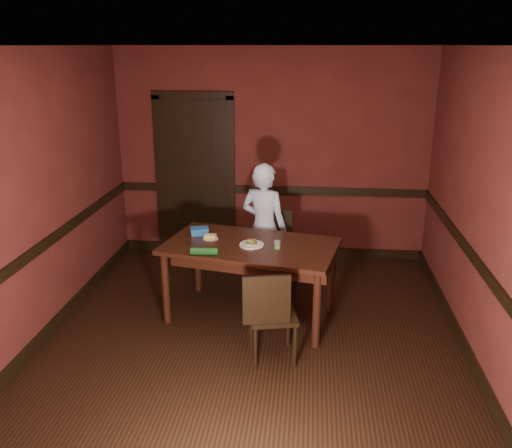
% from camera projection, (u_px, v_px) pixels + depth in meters
% --- Properties ---
extents(floor, '(4.00, 4.50, 0.01)m').
position_uv_depth(floor, '(252.00, 338.00, 5.26)').
color(floor, black).
rests_on(floor, ground).
extents(ceiling, '(4.00, 4.50, 0.01)m').
position_uv_depth(ceiling, '(252.00, 45.00, 4.41)').
color(ceiling, silver).
rests_on(ceiling, ground).
extents(wall_back, '(4.00, 0.02, 2.70)m').
position_uv_depth(wall_back, '(271.00, 156.00, 6.95)').
color(wall_back, '#57201A').
rests_on(wall_back, ground).
extents(wall_front, '(4.00, 0.02, 2.70)m').
position_uv_depth(wall_front, '(202.00, 330.00, 2.71)').
color(wall_front, '#57201A').
rests_on(wall_front, ground).
extents(wall_left, '(0.02, 4.50, 2.70)m').
position_uv_depth(wall_left, '(38.00, 198.00, 5.03)').
color(wall_left, '#57201A').
rests_on(wall_left, ground).
extents(wall_right, '(0.02, 4.50, 2.70)m').
position_uv_depth(wall_right, '(484.00, 211.00, 4.63)').
color(wall_right, '#57201A').
rests_on(wall_right, ground).
extents(dado_back, '(4.00, 0.03, 0.10)m').
position_uv_depth(dado_back, '(271.00, 190.00, 7.08)').
color(dado_back, black).
rests_on(dado_back, ground).
extents(dado_left, '(0.03, 4.50, 0.10)m').
position_uv_depth(dado_left, '(46.00, 244.00, 5.17)').
color(dado_left, black).
rests_on(dado_left, ground).
extents(dado_right, '(0.03, 4.50, 0.10)m').
position_uv_depth(dado_right, '(475.00, 260.00, 4.78)').
color(dado_right, black).
rests_on(dado_right, ground).
extents(baseboard_back, '(4.00, 0.03, 0.12)m').
position_uv_depth(baseboard_back, '(270.00, 250.00, 7.35)').
color(baseboard_back, black).
rests_on(baseboard_back, ground).
extents(baseboard_left, '(0.03, 4.50, 0.12)m').
position_uv_depth(baseboard_left, '(56.00, 322.00, 5.43)').
color(baseboard_left, black).
rests_on(baseboard_left, ground).
extents(baseboard_right, '(0.03, 4.50, 0.12)m').
position_uv_depth(baseboard_right, '(464.00, 343.00, 5.04)').
color(baseboard_right, black).
rests_on(baseboard_right, ground).
extents(door, '(1.05, 0.07, 2.20)m').
position_uv_depth(door, '(195.00, 174.00, 7.10)').
color(door, black).
rests_on(door, ground).
extents(dining_table, '(1.86, 1.28, 0.80)m').
position_uv_depth(dining_table, '(251.00, 280.00, 5.57)').
color(dining_table, black).
rests_on(dining_table, floor).
extents(chair_far, '(0.52, 0.52, 0.94)m').
position_uv_depth(chair_far, '(276.00, 254.00, 6.07)').
color(chair_far, black).
rests_on(chair_far, floor).
extents(chair_near, '(0.49, 0.49, 0.88)m').
position_uv_depth(chair_near, '(273.00, 313.00, 4.80)').
color(chair_near, black).
rests_on(chair_near, floor).
extents(person, '(0.63, 0.53, 1.49)m').
position_uv_depth(person, '(264.00, 228.00, 6.10)').
color(person, silver).
rests_on(person, floor).
extents(sandwich_plate, '(0.24, 0.24, 0.06)m').
position_uv_depth(sandwich_plate, '(252.00, 244.00, 5.40)').
color(sandwich_plate, silver).
rests_on(sandwich_plate, dining_table).
extents(sauce_jar, '(0.07, 0.07, 0.08)m').
position_uv_depth(sauce_jar, '(277.00, 245.00, 5.32)').
color(sauce_jar, '#5B8F46').
rests_on(sauce_jar, dining_table).
extents(cheese_saucer, '(0.16, 0.16, 0.05)m').
position_uv_depth(cheese_saucer, '(210.00, 237.00, 5.58)').
color(cheese_saucer, silver).
rests_on(cheese_saucer, dining_table).
extents(food_tub, '(0.22, 0.18, 0.08)m').
position_uv_depth(food_tub, '(199.00, 231.00, 5.69)').
color(food_tub, blue).
rests_on(food_tub, dining_table).
extents(wrapped_veg, '(0.27, 0.09, 0.07)m').
position_uv_depth(wrapped_veg, '(204.00, 251.00, 5.15)').
color(wrapped_veg, '#174719').
rests_on(wrapped_veg, dining_table).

